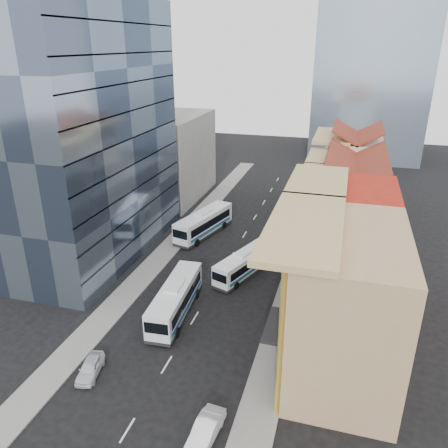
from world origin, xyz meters
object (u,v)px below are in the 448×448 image
(bus_left_far, at_px, (204,223))
(sedan_left, at_px, (90,368))
(office_tower, at_px, (86,135))
(bus_left_near, at_px, (176,299))
(shophouse_tan, at_px, (347,304))
(bus_right, at_px, (244,263))
(sedan_right, at_px, (206,430))

(bus_left_far, xyz_separation_m, sedan_left, (0.00, -29.18, -1.16))
(office_tower, height_order, bus_left_near, office_tower)
(office_tower, relative_size, sedan_left, 7.93)
(shophouse_tan, height_order, bus_right, shophouse_tan)
(shophouse_tan, height_order, sedan_right, shophouse_tan)
(bus_left_far, bearing_deg, office_tower, -128.78)
(bus_right, relative_size, sedan_right, 2.28)
(office_tower, height_order, bus_left_far, office_tower)
(bus_left_near, xyz_separation_m, sedan_right, (7.47, -13.27, -1.05))
(sedan_left, bearing_deg, shophouse_tan, 6.87)
(shophouse_tan, distance_m, bus_right, 17.62)
(bus_left_far, distance_m, sedan_right, 34.33)
(bus_right, distance_m, sedan_right, 22.98)
(bus_left_near, height_order, bus_right, bus_left_near)
(bus_left_near, bearing_deg, bus_left_far, 96.54)
(office_tower, xyz_separation_m, bus_right, (19.64, -1.30, -13.47))
(shophouse_tan, relative_size, bus_right, 1.47)
(shophouse_tan, bearing_deg, bus_right, 131.82)
(shophouse_tan, height_order, office_tower, office_tower)
(bus_left_far, height_order, bus_right, bus_left_far)
(bus_left_near, distance_m, sedan_right, 15.27)
(sedan_left, xyz_separation_m, sedan_right, (10.97, -3.33, 0.05))
(bus_left_near, height_order, sedan_left, bus_left_near)
(bus_right, bearing_deg, bus_left_far, 150.35)
(bus_left_near, relative_size, sedan_left, 2.87)
(sedan_left, bearing_deg, sedan_right, -29.14)
(office_tower, distance_m, sedan_left, 27.73)
(sedan_left, distance_m, sedan_right, 11.46)
(bus_left_far, bearing_deg, bus_right, -35.09)
(bus_right, relative_size, sedan_left, 2.52)
(bus_right, height_order, sedan_left, bus_right)
(sedan_left, relative_size, sedan_right, 0.91)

